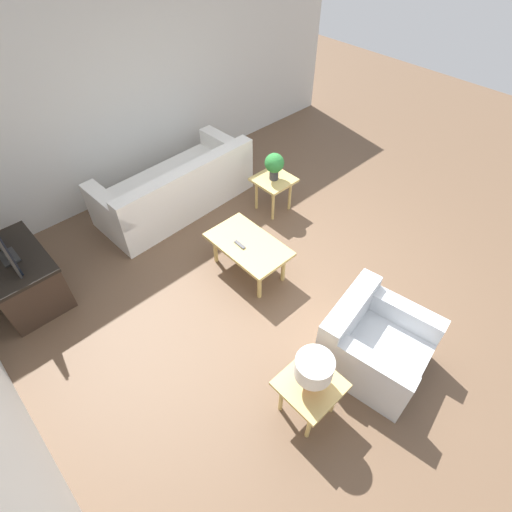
{
  "coord_description": "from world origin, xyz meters",
  "views": [
    {
      "loc": [
        -1.91,
        2.51,
        3.64
      ],
      "look_at": [
        0.28,
        0.46,
        0.55
      ],
      "focal_mm": 28.0,
      "sensor_mm": 36.0,
      "label": 1
    }
  ],
  "objects_px": {
    "side_table_lamp": "(310,388)",
    "sofa": "(177,189)",
    "potted_plant": "(274,164)",
    "coffee_table": "(248,247)",
    "tv_stand_chest": "(21,276)",
    "armchair": "(373,344)",
    "side_table_plant": "(274,184)",
    "table_lamp": "(314,369)"
  },
  "relations": [
    {
      "from": "side_table_plant",
      "to": "table_lamp",
      "type": "xyz_separation_m",
      "value": [
        -2.29,
        1.85,
        0.33
      ]
    },
    {
      "from": "sofa",
      "to": "side_table_lamp",
      "type": "xyz_separation_m",
      "value": [
        -3.25,
        0.9,
        0.13
      ]
    },
    {
      "from": "coffee_table",
      "to": "sofa",
      "type": "bearing_deg",
      "value": -3.79
    },
    {
      "from": "potted_plant",
      "to": "table_lamp",
      "type": "bearing_deg",
      "value": 141.15
    },
    {
      "from": "coffee_table",
      "to": "tv_stand_chest",
      "type": "xyz_separation_m",
      "value": [
        1.43,
        2.1,
        -0.07
      ]
    },
    {
      "from": "side_table_lamp",
      "to": "tv_stand_chest",
      "type": "xyz_separation_m",
      "value": [
        3.07,
        1.3,
        -0.1
      ]
    },
    {
      "from": "side_table_plant",
      "to": "tv_stand_chest",
      "type": "relative_size",
      "value": 0.49
    },
    {
      "from": "sofa",
      "to": "side_table_plant",
      "type": "bearing_deg",
      "value": 132.44
    },
    {
      "from": "side_table_lamp",
      "to": "armchair",
      "type": "bearing_deg",
      "value": -95.48
    },
    {
      "from": "tv_stand_chest",
      "to": "table_lamp",
      "type": "height_order",
      "value": "table_lamp"
    },
    {
      "from": "table_lamp",
      "to": "side_table_plant",
      "type": "bearing_deg",
      "value": -38.85
    },
    {
      "from": "coffee_table",
      "to": "side_table_plant",
      "type": "distance_m",
      "value": 1.24
    },
    {
      "from": "potted_plant",
      "to": "coffee_table",
      "type": "bearing_deg",
      "value": 121.52
    },
    {
      "from": "sofa",
      "to": "coffee_table",
      "type": "distance_m",
      "value": 1.61
    },
    {
      "from": "side_table_lamp",
      "to": "potted_plant",
      "type": "height_order",
      "value": "potted_plant"
    },
    {
      "from": "sofa",
      "to": "coffee_table",
      "type": "relative_size",
      "value": 2.26
    },
    {
      "from": "coffee_table",
      "to": "table_lamp",
      "type": "height_order",
      "value": "table_lamp"
    },
    {
      "from": "table_lamp",
      "to": "potted_plant",
      "type": "bearing_deg",
      "value": -38.85
    },
    {
      "from": "armchair",
      "to": "side_table_plant",
      "type": "relative_size",
      "value": 2.02
    },
    {
      "from": "coffee_table",
      "to": "potted_plant",
      "type": "distance_m",
      "value": 1.28
    },
    {
      "from": "side_table_lamp",
      "to": "sofa",
      "type": "bearing_deg",
      "value": -15.45
    },
    {
      "from": "potted_plant",
      "to": "tv_stand_chest",
      "type": "bearing_deg",
      "value": 76.11
    },
    {
      "from": "sofa",
      "to": "table_lamp",
      "type": "bearing_deg",
      "value": 72.16
    },
    {
      "from": "armchair",
      "to": "coffee_table",
      "type": "relative_size",
      "value": 1.05
    },
    {
      "from": "sofa",
      "to": "potted_plant",
      "type": "relative_size",
      "value": 5.89
    },
    {
      "from": "coffee_table",
      "to": "side_table_plant",
      "type": "relative_size",
      "value": 1.93
    },
    {
      "from": "armchair",
      "to": "coffee_table",
      "type": "distance_m",
      "value": 1.73
    },
    {
      "from": "coffee_table",
      "to": "side_table_lamp",
      "type": "height_order",
      "value": "side_table_lamp"
    },
    {
      "from": "side_table_plant",
      "to": "tv_stand_chest",
      "type": "distance_m",
      "value": 3.25
    },
    {
      "from": "sofa",
      "to": "table_lamp",
      "type": "distance_m",
      "value": 3.4
    },
    {
      "from": "side_table_lamp",
      "to": "coffee_table",
      "type": "bearing_deg",
      "value": -25.69
    },
    {
      "from": "sofa",
      "to": "armchair",
      "type": "height_order",
      "value": "sofa"
    },
    {
      "from": "sofa",
      "to": "tv_stand_chest",
      "type": "relative_size",
      "value": 2.13
    },
    {
      "from": "side_table_plant",
      "to": "table_lamp",
      "type": "distance_m",
      "value": 2.96
    },
    {
      "from": "tv_stand_chest",
      "to": "side_table_lamp",
      "type": "bearing_deg",
      "value": -157.01
    },
    {
      "from": "coffee_table",
      "to": "side_table_plant",
      "type": "height_order",
      "value": "side_table_plant"
    },
    {
      "from": "coffee_table",
      "to": "side_table_lamp",
      "type": "bearing_deg",
      "value": 154.31
    },
    {
      "from": "side_table_plant",
      "to": "table_lamp",
      "type": "height_order",
      "value": "table_lamp"
    },
    {
      "from": "side_table_lamp",
      "to": "potted_plant",
      "type": "bearing_deg",
      "value": -38.85
    },
    {
      "from": "side_table_lamp",
      "to": "table_lamp",
      "type": "distance_m",
      "value": 0.33
    },
    {
      "from": "side_table_plant",
      "to": "table_lamp",
      "type": "bearing_deg",
      "value": 141.15
    },
    {
      "from": "side_table_plant",
      "to": "potted_plant",
      "type": "bearing_deg",
      "value": -14.04
    }
  ]
}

